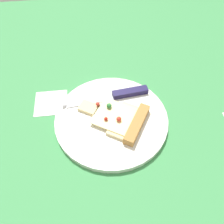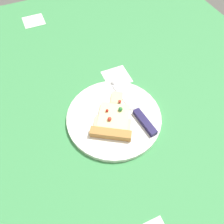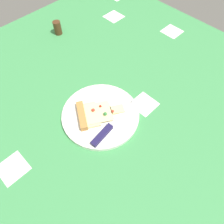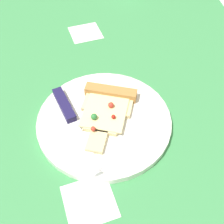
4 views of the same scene
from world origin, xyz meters
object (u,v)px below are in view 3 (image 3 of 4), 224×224
Objects in this scene: knife at (110,127)px; pepper_shaker at (57,28)px; pizza_slice at (94,114)px; plate at (101,115)px.

knife is 63.01cm from pepper_shaker.
pizza_slice is at bearing -23.01° from pepper_shaker.
pepper_shaker is (-51.14, 21.72, 0.94)cm from pizza_slice.
plate is 7.20cm from knife.
knife is 3.64× the size of pepper_shaker.
knife is at bearing -19.60° from pepper_shaker.
knife reaches higher than plate.
plate is 56.04cm from pepper_shaker.
pizza_slice is (-1.33, -2.20, 1.59)cm from plate.
pizza_slice is 2.86× the size of pepper_shaker.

